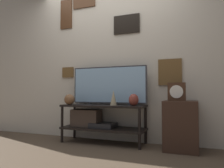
{
  "coord_description": "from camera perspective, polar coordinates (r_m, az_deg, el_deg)",
  "views": [
    {
      "loc": [
        1.32,
        -2.77,
        0.75
      ],
      "look_at": [
        0.14,
        0.25,
        0.88
      ],
      "focal_mm": 35.0,
      "sensor_mm": 36.0,
      "label": 1
    }
  ],
  "objects": [
    {
      "name": "ground_plane",
      "position": [
        3.16,
        -4.24,
        -16.06
      ],
      "size": [
        12.0,
        12.0,
        0.0
      ],
      "primitive_type": "plane",
      "color": "#4C3D2D"
    },
    {
      "name": "wall_back",
      "position": [
        3.59,
        -0.61,
        7.36
      ],
      "size": [
        6.4,
        0.08,
        2.7
      ],
      "color": "beige",
      "rests_on": "ground_plane"
    },
    {
      "name": "media_console",
      "position": [
        3.37,
        -4.04,
        -9.01
      ],
      "size": [
        1.27,
        0.42,
        0.57
      ],
      "color": "black",
      "rests_on": "ground_plane"
    },
    {
      "name": "television",
      "position": [
        3.37,
        -0.86,
        -0.27
      ],
      "size": [
        1.19,
        0.05,
        0.59
      ],
      "color": "#333338",
      "rests_on": "media_console"
    },
    {
      "name": "vase_slim_bronze",
      "position": [
        3.16,
        0.38,
        -3.66
      ],
      "size": [
        0.1,
        0.1,
        0.21
      ],
      "color": "tan",
      "rests_on": "media_console"
    },
    {
      "name": "vase_urn_stoneware",
      "position": [
        3.06,
        5.68,
        -4.13
      ],
      "size": [
        0.14,
        0.13,
        0.17
      ],
      "color": "brown",
      "rests_on": "media_console"
    },
    {
      "name": "vase_round_glass",
      "position": [
        3.41,
        -11.05,
        -3.98
      ],
      "size": [
        0.16,
        0.16,
        0.16
      ],
      "color": "brown",
      "rests_on": "media_console"
    },
    {
      "name": "side_table",
      "position": [
        3.05,
        17.58,
        -10.27
      ],
      "size": [
        0.43,
        0.44,
        0.64
      ],
      "color": "#382319",
      "rests_on": "ground_plane"
    },
    {
      "name": "mantel_clock",
      "position": [
        3.02,
        16.55,
        -1.94
      ],
      "size": [
        0.23,
        0.11,
        0.24
      ],
      "color": "#422819",
      "rests_on": "side_table"
    }
  ]
}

